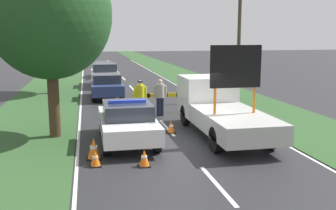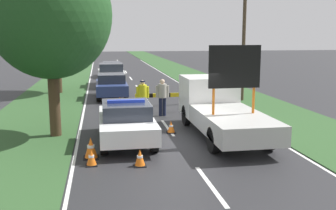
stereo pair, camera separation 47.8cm
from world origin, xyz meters
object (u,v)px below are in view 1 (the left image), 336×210
(traffic_cone_near_police, at_px, (95,158))
(roadside_tree_near_right, at_px, (49,14))
(pedestrian_civilian, at_px, (160,94))
(traffic_cone_lane_edge, at_px, (171,127))
(queued_car_hatch_blue, at_px, (107,86))
(work_truck, at_px, (219,107))
(traffic_cone_centre_front, at_px, (144,158))
(police_car, at_px, (127,121))
(police_officer, at_px, (140,95))
(road_barrier, at_px, (159,97))
(roadside_tree_near_left, at_px, (49,14))
(utility_pole, at_px, (239,38))
(traffic_cone_near_truck, at_px, (117,103))
(queued_car_van_white, at_px, (105,75))
(traffic_cone_behind_barrier, at_px, (94,149))
(queued_car_sedan_silver, at_px, (104,69))

(traffic_cone_near_police, xyz_separation_m, roadside_tree_near_right, (-2.36, 15.20, 4.85))
(pedestrian_civilian, relative_size, traffic_cone_lane_edge, 3.61)
(pedestrian_civilian, xyz_separation_m, queued_car_hatch_blue, (-2.19, 5.80, -0.26))
(work_truck, xyz_separation_m, traffic_cone_centre_front, (-3.42, -3.42, -0.78))
(traffic_cone_lane_edge, bearing_deg, roadside_tree_near_right, 114.42)
(police_car, bearing_deg, police_officer, 79.38)
(road_barrier, height_order, roadside_tree_near_right, roadside_tree_near_right)
(roadside_tree_near_left, height_order, utility_pole, utility_pole)
(roadside_tree_near_right, xyz_separation_m, utility_pole, (10.76, -4.96, -1.48))
(road_barrier, relative_size, traffic_cone_near_truck, 3.98)
(traffic_cone_near_truck, height_order, roadside_tree_near_right, roadside_tree_near_right)
(traffic_cone_near_truck, relative_size, roadside_tree_near_right, 0.08)
(road_barrier, distance_m, queued_car_hatch_blue, 5.44)
(work_truck, xyz_separation_m, road_barrier, (-1.53, 4.48, -0.25))
(work_truck, height_order, police_officer, work_truck)
(roadside_tree_near_left, distance_m, roadside_tree_near_right, 11.57)
(utility_pole, bearing_deg, traffic_cone_lane_edge, -128.51)
(police_car, bearing_deg, traffic_cone_centre_front, -82.76)
(queued_car_hatch_blue, bearing_deg, utility_pole, 162.66)
(traffic_cone_near_truck, height_order, queued_car_van_white, queued_car_van_white)
(traffic_cone_near_truck, height_order, roadside_tree_near_left, roadside_tree_near_left)
(police_car, bearing_deg, road_barrier, 70.98)
(traffic_cone_near_truck, relative_size, traffic_cone_behind_barrier, 1.00)
(traffic_cone_behind_barrier, distance_m, roadside_tree_near_left, 5.27)
(road_barrier, xyz_separation_m, roadside_tree_near_right, (-5.63, 7.59, 4.31))
(traffic_cone_near_truck, distance_m, queued_car_van_white, 9.69)
(traffic_cone_near_police, relative_size, queued_car_sedan_silver, 0.12)
(pedestrian_civilian, xyz_separation_m, traffic_cone_lane_edge, (-0.19, -3.32, -0.78))
(pedestrian_civilian, relative_size, queued_car_van_white, 0.39)
(traffic_cone_behind_barrier, relative_size, utility_pole, 0.09)
(traffic_cone_near_police, relative_size, queued_car_van_white, 0.11)
(police_car, xyz_separation_m, queued_car_hatch_blue, (-0.20, 10.16, -0.00))
(queued_car_hatch_blue, height_order, roadside_tree_near_left, roadside_tree_near_left)
(road_barrier, height_order, traffic_cone_centre_front, road_barrier)
(queued_car_sedan_silver, bearing_deg, police_officer, 92.81)
(police_officer, bearing_deg, traffic_cone_behind_barrier, 53.99)
(work_truck, bearing_deg, roadside_tree_near_left, -6.66)
(traffic_cone_near_police, relative_size, roadside_tree_near_right, 0.06)
(traffic_cone_centre_front, distance_m, traffic_cone_near_truck, 8.99)
(traffic_cone_near_truck, distance_m, queued_car_hatch_blue, 3.89)
(work_truck, distance_m, road_barrier, 4.74)
(roadside_tree_near_left, bearing_deg, roadside_tree_near_right, 94.87)
(pedestrian_civilian, height_order, queued_car_van_white, pedestrian_civilian)
(police_car, xyz_separation_m, police_officer, (1.09, 4.54, 0.24))
(traffic_cone_lane_edge, bearing_deg, police_officer, 101.58)
(traffic_cone_centre_front, height_order, traffic_cone_near_truck, traffic_cone_near_truck)
(traffic_cone_near_truck, distance_m, utility_pole, 7.99)
(roadside_tree_near_left, bearing_deg, utility_pole, 33.83)
(pedestrian_civilian, bearing_deg, utility_pole, 50.07)
(police_car, xyz_separation_m, traffic_cone_near_police, (-1.18, -2.39, -0.52))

